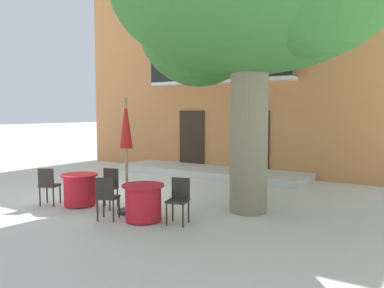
{
  "coord_description": "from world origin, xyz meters",
  "views": [
    {
      "loc": [
        7.41,
        -7.65,
        2.22
      ],
      "look_at": [
        1.56,
        1.86,
        1.3
      ],
      "focal_mm": 35.62,
      "sensor_mm": 36.0,
      "label": 1
    }
  ],
  "objects_px": {
    "cafe_table_near_tree": "(143,202)",
    "cafe_chair_middle_0": "(48,184)",
    "cafe_umbrella": "(126,138)",
    "cafe_chair_near_tree_0": "(179,197)",
    "cafe_table_middle": "(80,189)",
    "cafe_chair_near_tree_1": "(107,195)",
    "cafe_chair_middle_1": "(109,185)"
  },
  "relations": [
    {
      "from": "cafe_chair_near_tree_1",
      "to": "cafe_table_middle",
      "type": "xyz_separation_m",
      "value": [
        -1.46,
        0.59,
        -0.14
      ]
    },
    {
      "from": "cafe_chair_near_tree_0",
      "to": "cafe_chair_middle_1",
      "type": "bearing_deg",
      "value": 174.29
    },
    {
      "from": "cafe_table_middle",
      "to": "cafe_chair_middle_1",
      "type": "height_order",
      "value": "cafe_chair_middle_1"
    },
    {
      "from": "cafe_chair_near_tree_1",
      "to": "cafe_chair_near_tree_0",
      "type": "bearing_deg",
      "value": 24.25
    },
    {
      "from": "cafe_chair_middle_1",
      "to": "cafe_chair_near_tree_0",
      "type": "bearing_deg",
      "value": -5.71
    },
    {
      "from": "cafe_chair_middle_0",
      "to": "cafe_chair_near_tree_1",
      "type": "bearing_deg",
      "value": -5.56
    },
    {
      "from": "cafe_table_near_tree",
      "to": "cafe_umbrella",
      "type": "distance_m",
      "value": 1.48
    },
    {
      "from": "cafe_chair_near_tree_0",
      "to": "cafe_table_middle",
      "type": "distance_m",
      "value": 2.83
    },
    {
      "from": "cafe_table_near_tree",
      "to": "cafe_umbrella",
      "type": "height_order",
      "value": "cafe_umbrella"
    },
    {
      "from": "cafe_umbrella",
      "to": "cafe_table_middle",
      "type": "bearing_deg",
      "value": -177.36
    },
    {
      "from": "cafe_table_near_tree",
      "to": "cafe_chair_near_tree_1",
      "type": "distance_m",
      "value": 0.77
    },
    {
      "from": "cafe_chair_middle_0",
      "to": "cafe_chair_middle_1",
      "type": "bearing_deg",
      "value": 24.57
    },
    {
      "from": "cafe_chair_middle_0",
      "to": "cafe_umbrella",
      "type": "height_order",
      "value": "cafe_umbrella"
    },
    {
      "from": "cafe_table_middle",
      "to": "cafe_chair_middle_0",
      "type": "height_order",
      "value": "cafe_chair_middle_0"
    },
    {
      "from": "cafe_umbrella",
      "to": "cafe_chair_middle_0",
      "type": "bearing_deg",
      "value": -167.78
    },
    {
      "from": "cafe_table_middle",
      "to": "cafe_umbrella",
      "type": "relative_size",
      "value": 0.34
    },
    {
      "from": "cafe_table_near_tree",
      "to": "cafe_umbrella",
      "type": "relative_size",
      "value": 0.34
    },
    {
      "from": "cafe_table_middle",
      "to": "cafe_chair_middle_0",
      "type": "bearing_deg",
      "value": -149.41
    },
    {
      "from": "cafe_table_middle",
      "to": "cafe_umbrella",
      "type": "xyz_separation_m",
      "value": [
        1.42,
        0.07,
        1.27
      ]
    },
    {
      "from": "cafe_chair_near_tree_0",
      "to": "cafe_chair_middle_0",
      "type": "height_order",
      "value": "same"
    },
    {
      "from": "cafe_chair_middle_1",
      "to": "cafe_umbrella",
      "type": "bearing_deg",
      "value": -13.79
    },
    {
      "from": "cafe_chair_middle_1",
      "to": "cafe_umbrella",
      "type": "xyz_separation_m",
      "value": [
        0.71,
        -0.17,
        1.14
      ]
    },
    {
      "from": "cafe_chair_near_tree_0",
      "to": "cafe_table_middle",
      "type": "xyz_separation_m",
      "value": [
        -2.83,
        -0.03,
        -0.14
      ]
    },
    {
      "from": "cafe_chair_middle_1",
      "to": "cafe_chair_near_tree_1",
      "type": "bearing_deg",
      "value": -48.1
    },
    {
      "from": "cafe_table_near_tree",
      "to": "cafe_chair_middle_1",
      "type": "relative_size",
      "value": 0.95
    },
    {
      "from": "cafe_table_middle",
      "to": "cafe_chair_near_tree_1",
      "type": "bearing_deg",
      "value": -21.98
    },
    {
      "from": "cafe_table_near_tree",
      "to": "cafe_chair_near_tree_0",
      "type": "height_order",
      "value": "cafe_chair_near_tree_0"
    },
    {
      "from": "cafe_table_near_tree",
      "to": "cafe_chair_middle_0",
      "type": "height_order",
      "value": "cafe_chair_middle_0"
    },
    {
      "from": "cafe_table_middle",
      "to": "cafe_chair_middle_0",
      "type": "relative_size",
      "value": 0.95
    },
    {
      "from": "cafe_table_middle",
      "to": "cafe_umbrella",
      "type": "bearing_deg",
      "value": 2.64
    },
    {
      "from": "cafe_table_near_tree",
      "to": "cafe_chair_near_tree_1",
      "type": "bearing_deg",
      "value": -150.83
    },
    {
      "from": "cafe_chair_near_tree_0",
      "to": "cafe_chair_middle_0",
      "type": "relative_size",
      "value": 1.0
    }
  ]
}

